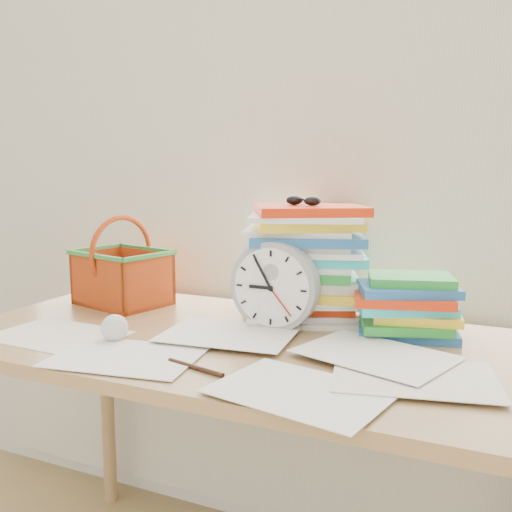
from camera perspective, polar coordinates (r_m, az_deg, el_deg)
The scene contains 10 objects.
curtain at distance 1.65m, azimuth 4.27°, elevation 14.12°, with size 2.40×0.01×2.50m, color beige.
desk at distance 1.38m, azimuth -1.59°, elevation -11.17°, with size 1.40×0.70×0.75m.
paper_stack at distance 1.50m, azimuth 4.80°, elevation -0.65°, with size 0.32×0.26×0.30m, color white, non-canonical shape.
clock at distance 1.40m, azimuth 1.89°, elevation -3.02°, with size 0.22×0.22×0.04m, color gray.
sunglasses at distance 1.46m, azimuth 4.74°, elevation 5.56°, with size 0.11×0.10×0.03m, color black, non-canonical shape.
book_stack at distance 1.40m, azimuth 15.14°, elevation -4.85°, with size 0.25×0.19×0.15m, color white, non-canonical shape.
basket at distance 1.70m, azimuth -13.25°, elevation -0.52°, with size 0.26×0.20×0.25m, color #BF4512, non-canonical shape.
crumpled_ball at distance 1.36m, azimuth -13.98°, elevation -6.97°, with size 0.06×0.06×0.06m, color silver.
pen at distance 1.16m, azimuth -6.08°, elevation -11.02°, with size 0.01×0.01×0.15m, color black.
scattered_papers at distance 1.35m, azimuth -1.60°, elevation -7.95°, with size 1.26×0.42×0.02m, color white, non-canonical shape.
Camera 1 is at (0.57, 0.44, 1.15)m, focal length 40.00 mm.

